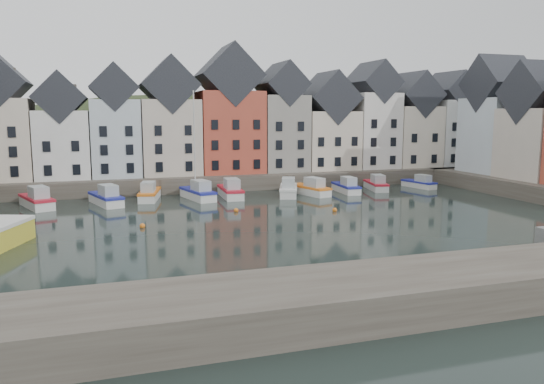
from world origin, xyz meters
name	(u,v)px	position (x,y,z in m)	size (l,w,h in m)	color
ground	(298,224)	(0.00, 0.00, 0.00)	(260.00, 260.00, 0.00)	black
far_quay	(226,177)	(0.00, 30.00, 1.00)	(90.00, 16.00, 2.00)	#433C33
near_wall	(266,307)	(-10.00, -22.00, 1.00)	(50.00, 6.00, 2.00)	#433C33
hillside	(198,257)	(0.02, 56.00, -17.96)	(153.60, 70.40, 64.00)	#242F17
far_terrace	(251,123)	(3.21, 28.00, 8.88)	(72.37, 8.16, 17.78)	beige
right_terrace	(543,124)	(36.00, 8.07, 8.91)	(8.30, 24.25, 16.36)	silver
mooring_buoys	(242,215)	(-4.00, 5.33, 0.15)	(20.50, 5.50, 0.50)	orange
boat_a	(37,201)	(-24.22, 17.08, 0.80)	(4.49, 7.35, 2.70)	silver
boat_b	(106,198)	(-16.94, 16.61, 0.78)	(4.00, 7.16, 2.63)	silver
boat_c	(149,194)	(-12.00, 18.69, 0.74)	(3.36, 6.79, 2.50)	silver
boat_d	(198,192)	(-6.36, 17.24, 0.86)	(3.58, 7.21, 13.21)	silver
boat_e	(231,191)	(-2.30, 17.51, 0.80)	(2.48, 7.09, 2.69)	silver
boat_f	(289,190)	(4.98, 16.68, 0.78)	(4.37, 7.10, 2.61)	silver
boat_g	(311,189)	(7.91, 16.52, 0.75)	(3.77, 6.86, 2.52)	silver
boat_h	(346,187)	(13.10, 16.87, 0.70)	(2.35, 6.27, 2.36)	silver
boat_i	(376,185)	(18.03, 17.87, 0.71)	(3.23, 6.45, 2.37)	silver
boat_j	(420,183)	(24.79, 17.82, 0.62)	(2.74, 5.65, 2.08)	silver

